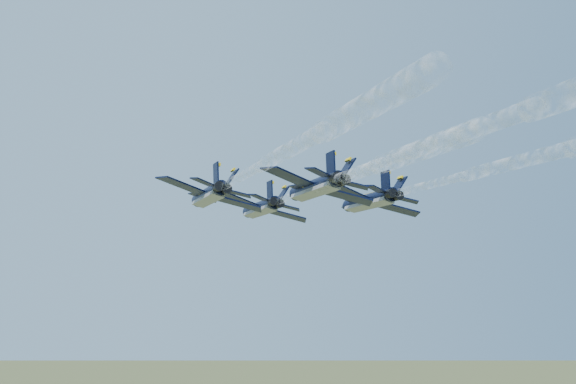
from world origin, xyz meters
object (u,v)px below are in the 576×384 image
object	(u,v)px
jet_lead	(260,208)
jet_right	(368,201)
jet_left	(208,195)
jet_slot	(315,187)

from	to	relation	value
jet_lead	jet_right	xyz separation A→B (m)	(11.76, -11.58, 0.00)
jet_left	jet_slot	xyz separation A→B (m)	(10.59, -9.79, 0.00)
jet_left	jet_right	world-z (taller)	same
jet_left	jet_slot	distance (m)	14.43
jet_slot	jet_lead	bearing A→B (deg)	90.79
jet_lead	jet_left	distance (m)	14.86
jet_left	jet_slot	size ratio (longest dim) A/B	1.00
jet_lead	jet_right	world-z (taller)	same
jet_lead	jet_right	distance (m)	16.50
jet_lead	jet_left	world-z (taller)	same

